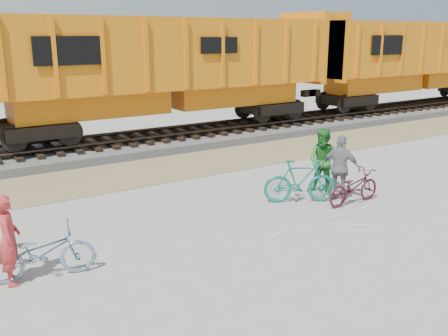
{
  "coord_description": "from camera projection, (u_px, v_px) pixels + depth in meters",
  "views": [
    {
      "loc": [
        -7.44,
        -8.71,
        4.26
      ],
      "look_at": [
        -0.86,
        1.5,
        0.98
      ],
      "focal_mm": 40.0,
      "sensor_mm": 36.0,
      "label": 1
    }
  ],
  "objects": [
    {
      "name": "bicycle_teal",
      "position": [
        300.0,
        181.0,
        12.9
      ],
      "size": [
        1.92,
        1.37,
        1.14
      ],
      "primitive_type": "imported",
      "rotation": [
        0.0,
        0.0,
        1.07
      ],
      "color": "#13786E",
      "rests_on": "ground"
    },
    {
      "name": "track",
      "position": [
        138.0,
        135.0,
        19.25
      ],
      "size": [
        120.0,
        2.6,
        0.24
      ],
      "color": "black",
      "rests_on": "ballast_bed"
    },
    {
      "name": "hopper_car_center",
      "position": [
        167.0,
        67.0,
        19.3
      ],
      "size": [
        14.0,
        3.13,
        4.65
      ],
      "color": "black",
      "rests_on": "track"
    },
    {
      "name": "person_solo",
      "position": [
        9.0,
        240.0,
        8.62
      ],
      "size": [
        0.49,
        0.66,
        1.64
      ],
      "primitive_type": "imported",
      "rotation": [
        0.0,
        0.0,
        1.4
      ],
      "color": "#B9302F",
      "rests_on": "ground"
    },
    {
      "name": "ground",
      "position": [
        287.0,
        216.0,
        12.07
      ],
      "size": [
        120.0,
        120.0,
        0.0
      ],
      "primitive_type": "plane",
      "color": "#9E9E99",
      "rests_on": "ground"
    },
    {
      "name": "person_man",
      "position": [
        324.0,
        162.0,
        13.49
      ],
      "size": [
        1.02,
        1.1,
        1.81
      ],
      "primitive_type": "imported",
      "rotation": [
        0.0,
        0.0,
        -1.09
      ],
      "color": "#237526",
      "rests_on": "ground"
    },
    {
      "name": "hopper_car_right",
      "position": [
        415.0,
        57.0,
        27.14
      ],
      "size": [
        14.0,
        3.13,
        4.65
      ],
      "color": "black",
      "rests_on": "track"
    },
    {
      "name": "ballast_bed",
      "position": [
        138.0,
        143.0,
        19.34
      ],
      "size": [
        120.0,
        4.0,
        0.3
      ],
      "primitive_type": "cube",
      "color": "slate",
      "rests_on": "ground"
    },
    {
      "name": "bicycle_blue",
      "position": [
        42.0,
        253.0,
        8.89
      ],
      "size": [
        1.94,
        0.99,
        0.97
      ],
      "primitive_type": "imported",
      "rotation": [
        0.0,
        0.0,
        1.38
      ],
      "color": "#6C8EB2",
      "rests_on": "ground"
    },
    {
      "name": "person_woman",
      "position": [
        340.0,
        168.0,
        12.98
      ],
      "size": [
        0.88,
        1.1,
        1.75
      ],
      "primitive_type": "imported",
      "rotation": [
        0.0,
        0.0,
        2.09
      ],
      "color": "gray",
      "rests_on": "ground"
    },
    {
      "name": "gravel_strip",
      "position": [
        180.0,
        166.0,
        16.53
      ],
      "size": [
        120.0,
        3.0,
        0.02
      ],
      "primitive_type": "cube",
      "color": "#8C7757",
      "rests_on": "ground"
    },
    {
      "name": "bicycle_maroon",
      "position": [
        354.0,
        187.0,
        12.81
      ],
      "size": [
        1.72,
        0.63,
        0.9
      ],
      "primitive_type": "imported",
      "rotation": [
        0.0,
        0.0,
        1.59
      ],
      "color": "#4C1323",
      "rests_on": "ground"
    }
  ]
}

